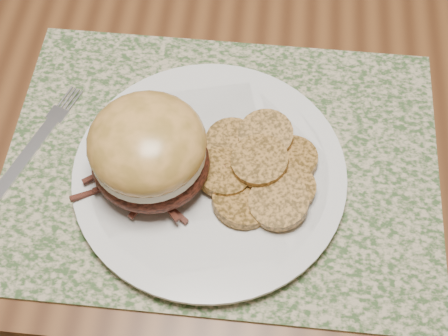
# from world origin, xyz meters

# --- Properties ---
(ground) EXTENTS (3.50, 3.50, 0.00)m
(ground) POSITION_xyz_m (0.00, 0.00, 0.00)
(ground) COLOR #52301C
(ground) RESTS_ON ground
(dining_table) EXTENTS (1.50, 0.90, 0.75)m
(dining_table) POSITION_xyz_m (0.00, 0.00, 0.67)
(dining_table) COLOR brown
(dining_table) RESTS_ON ground
(placemat) EXTENTS (0.45, 0.33, 0.00)m
(placemat) POSITION_xyz_m (0.16, -0.26, 0.75)
(placemat) COLOR #37522A
(placemat) RESTS_ON dining_table
(dinner_plate) EXTENTS (0.26, 0.26, 0.02)m
(dinner_plate) POSITION_xyz_m (0.15, -0.28, 0.76)
(dinner_plate) COLOR white
(dinner_plate) RESTS_ON placemat
(pork_sandwich) EXTENTS (0.13, 0.13, 0.09)m
(pork_sandwich) POSITION_xyz_m (0.10, -0.28, 0.81)
(pork_sandwich) COLOR black
(pork_sandwich) RESTS_ON dinner_plate
(roasted_potatoes) EXTENTS (0.14, 0.16, 0.03)m
(roasted_potatoes) POSITION_xyz_m (0.20, -0.28, 0.78)
(roasted_potatoes) COLOR #A46F30
(roasted_potatoes) RESTS_ON dinner_plate
(fork) EXTENTS (0.07, 0.16, 0.00)m
(fork) POSITION_xyz_m (-0.04, -0.25, 0.76)
(fork) COLOR silver
(fork) RESTS_ON placemat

